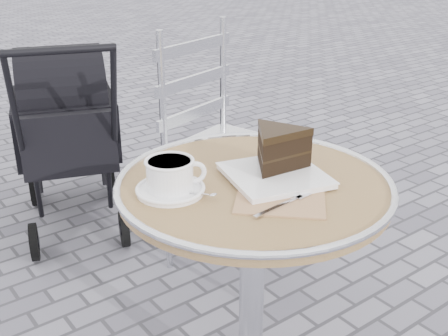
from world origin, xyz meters
TOP-DOWN VIEW (x-y plane):
  - cafe_table at (0.00, 0.00)m, footprint 0.72×0.72m
  - cappuccino_set at (-0.20, 0.07)m, footprint 0.17×0.19m
  - cake_plate_set at (0.07, -0.00)m, footprint 0.36×0.39m
  - bistro_chair at (0.39, 0.73)m, footprint 0.56×0.56m
  - baby_stroller at (0.05, 1.41)m, footprint 0.70×1.00m

SIDE VIEW (x-z plane):
  - baby_stroller at x=0.05m, z-range -0.05..0.91m
  - cafe_table at x=0.00m, z-range 0.20..0.94m
  - bistro_chair at x=0.39m, z-range 0.12..1.11m
  - cappuccino_set at x=-0.20m, z-range 0.73..0.81m
  - cake_plate_set at x=0.07m, z-range 0.73..0.85m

